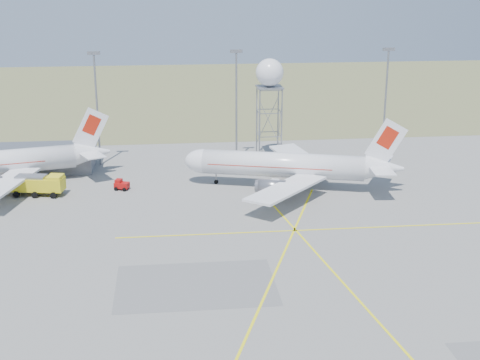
{
  "coord_description": "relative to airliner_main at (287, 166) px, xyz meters",
  "views": [
    {
      "loc": [
        -22.56,
        -53.51,
        33.94
      ],
      "look_at": [
        -12.21,
        40.0,
        4.35
      ],
      "focal_mm": 50.0,
      "sensor_mm": 36.0,
      "label": 1
    }
  ],
  "objects": [
    {
      "name": "ground",
      "position": [
        3.63,
        -48.85,
        -3.72
      ],
      "size": [
        400.0,
        400.0,
        0.0
      ],
      "primitive_type": "plane",
      "color": "gray",
      "rests_on": "ground"
    },
    {
      "name": "grass_strip",
      "position": [
        3.63,
        91.15,
        -3.7
      ],
      "size": [
        400.0,
        120.0,
        0.03
      ],
      "primitive_type": "cube",
      "color": "#606E3C",
      "rests_on": "ground"
    },
    {
      "name": "radar_tower",
      "position": [
        -0.04,
        18.91,
        6.72
      ],
      "size": [
        5.14,
        5.14,
        18.61
      ],
      "color": "gray",
      "rests_on": "ground"
    },
    {
      "name": "mast_a",
      "position": [
        -31.37,
        17.15,
        8.35
      ],
      "size": [
        2.2,
        0.5,
        20.5
      ],
      "color": "gray",
      "rests_on": "ground"
    },
    {
      "name": "mast_b",
      "position": [
        -6.37,
        17.15,
        8.35
      ],
      "size": [
        2.2,
        0.5,
        20.5
      ],
      "color": "gray",
      "rests_on": "ground"
    },
    {
      "name": "mast_c",
      "position": [
        21.63,
        17.15,
        8.35
      ],
      "size": [
        2.2,
        0.5,
        20.5
      ],
      "color": "gray",
      "rests_on": "ground"
    },
    {
      "name": "building_grey",
      "position": [
        -41.37,
        15.15,
        -1.75
      ],
      "size": [
        19.0,
        10.0,
        3.9
      ],
      "color": "gray",
      "rests_on": "ground"
    },
    {
      "name": "baggage_tug",
      "position": [
        -26.7,
        1.85,
        -3.06
      ],
      "size": [
        2.59,
        2.37,
        1.73
      ],
      "rotation": [
        0.0,
        0.0,
        -0.34
      ],
      "color": "#AA0D0C",
      "rests_on": "ground"
    },
    {
      "name": "fire_truck",
      "position": [
        -39.42,
        0.46,
        -2.12
      ],
      "size": [
        8.68,
        4.54,
        3.32
      ],
      "rotation": [
        0.0,
        0.0,
        -0.18
      ],
      "color": "yellow",
      "rests_on": "ground"
    },
    {
      "name": "airliner_main",
      "position": [
        0.0,
        0.0,
        0.0
      ],
      "size": [
        35.16,
        33.36,
        12.14
      ],
      "rotation": [
        0.0,
        0.0,
        2.86
      ],
      "color": "white",
      "rests_on": "ground"
    }
  ]
}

